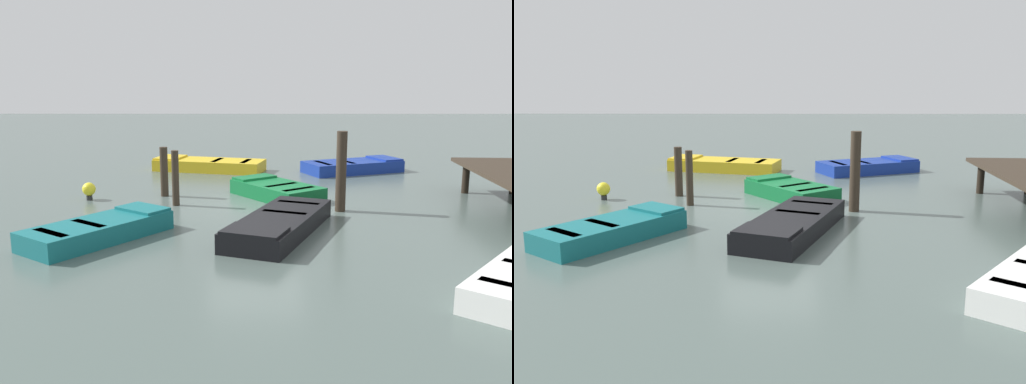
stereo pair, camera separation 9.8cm
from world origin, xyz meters
TOP-DOWN VIEW (x-y plane):
  - ground_plane at (0.00, 0.00)m, footprint 80.00×80.00m
  - rowboat_black at (2.70, 0.52)m, footprint 3.95×2.54m
  - rowboat_green at (-0.95, 0.55)m, footprint 2.92×2.66m
  - rowboat_blue at (-5.29, 3.41)m, footprint 2.61×3.69m
  - rowboat_yellow at (-5.59, -1.74)m, footprint 2.30×4.09m
  - rowboat_teal at (3.17, -3.17)m, footprint 3.20×2.79m
  - mooring_piling_center at (0.02, -2.08)m, footprint 0.19×0.19m
  - mooring_piling_mid_right at (-1.15, -2.57)m, footprint 0.22×0.22m
  - mooring_piling_far_right at (0.64, 2.10)m, footprint 0.26×0.26m
  - marker_buoy at (-0.62, -4.54)m, footprint 0.36×0.36m

SIDE VIEW (x-z plane):
  - ground_plane at x=0.00m, z-range 0.00..0.00m
  - rowboat_yellow at x=-5.59m, z-range -0.01..0.45m
  - rowboat_black at x=2.70m, z-range -0.01..0.45m
  - rowboat_blue at x=-5.29m, z-range -0.01..0.45m
  - rowboat_teal at x=3.17m, z-range -0.01..0.45m
  - rowboat_green at x=-0.95m, z-range -0.01..0.45m
  - marker_buoy at x=-0.62m, z-range 0.05..0.53m
  - mooring_piling_mid_right at x=-1.15m, z-range 0.00..1.38m
  - mooring_piling_center at x=0.02m, z-range 0.00..1.43m
  - mooring_piling_far_right at x=0.64m, z-range 0.00..1.98m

